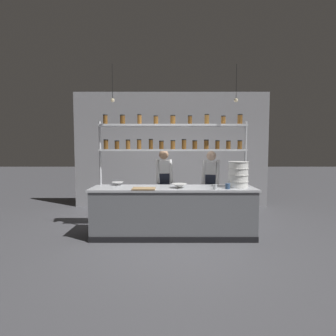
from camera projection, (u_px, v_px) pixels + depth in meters
ground_plane at (174, 236)px, 4.92m from camera, size 40.00×40.00×0.00m
back_wall at (172, 150)px, 7.36m from camera, size 5.42×0.12×3.20m
prep_counter at (174, 212)px, 4.88m from camera, size 3.02×0.76×0.92m
spice_shelf_unit at (174, 140)px, 5.12m from camera, size 2.90×0.28×2.30m
chef_left at (165, 182)px, 5.62m from camera, size 0.40×0.32×1.61m
chef_center at (212, 183)px, 5.54m from camera, size 0.41×0.34×1.59m
container_stack at (239, 174)px, 4.81m from camera, size 0.38×0.38×0.48m
cutting_board at (145, 189)px, 4.60m from camera, size 0.40×0.26×0.02m
prep_bowl_near_left at (180, 186)px, 4.76m from camera, size 0.28×0.28×0.08m
prep_bowl_center_front at (118, 184)px, 5.13m from camera, size 0.23×0.23×0.06m
serving_cup_front at (229, 186)px, 4.63m from camera, size 0.08×0.08×0.10m
serving_cup_by_board at (216, 187)px, 4.59m from camera, size 0.07×0.07×0.09m
pendant_light_row at (175, 98)px, 4.74m from camera, size 2.31×0.07×0.68m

